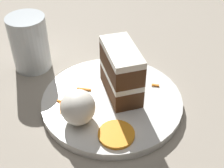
% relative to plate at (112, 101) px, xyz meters
% --- Properties ---
extents(ground_plane, '(6.00, 6.00, 0.00)m').
position_rel_plate_xyz_m(ground_plane, '(-0.06, -0.04, -0.04)').
color(ground_plane, '#38332D').
rests_on(ground_plane, ground).
extents(dining_table, '(1.18, 0.89, 0.03)m').
position_rel_plate_xyz_m(dining_table, '(-0.06, -0.04, -0.03)').
color(dining_table, gray).
rests_on(dining_table, ground).
extents(plate, '(0.26, 0.26, 0.02)m').
position_rel_plate_xyz_m(plate, '(0.00, 0.00, 0.00)').
color(plate, white).
rests_on(plate, dining_table).
extents(cake_slice, '(0.11, 0.07, 0.10)m').
position_rel_plate_xyz_m(cake_slice, '(0.02, -0.02, 0.06)').
color(cake_slice, '#4C2D19').
rests_on(cake_slice, plate).
extents(cream_dollop, '(0.06, 0.06, 0.06)m').
position_rel_plate_xyz_m(cream_dollop, '(-0.05, 0.06, 0.04)').
color(cream_dollop, white).
rests_on(cream_dollop, plate).
extents(orange_garnish, '(0.06, 0.06, 0.01)m').
position_rel_plate_xyz_m(orange_garnish, '(-0.09, 0.00, 0.01)').
color(orange_garnish, orange).
rests_on(orange_garnish, plate).
extents(carrot_shreds_scatter, '(0.07, 0.19, 0.00)m').
position_rel_plate_xyz_m(carrot_shreds_scatter, '(0.00, 0.06, 0.01)').
color(carrot_shreds_scatter, orange).
rests_on(carrot_shreds_scatter, plate).
extents(drinking_glass, '(0.08, 0.08, 0.12)m').
position_rel_plate_xyz_m(drinking_glass, '(0.14, 0.16, 0.04)').
color(drinking_glass, silver).
rests_on(drinking_glass, dining_table).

